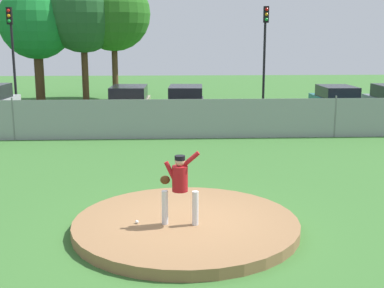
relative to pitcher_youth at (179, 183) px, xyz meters
The scene contains 15 objects.
ground_plane 6.36m from the pitcher_youth, 88.71° to the left, with size 80.00×80.00×0.00m, color #386B2D.
asphalt_strip 14.80m from the pitcher_youth, 89.45° to the left, with size 44.00×7.00×0.01m, color #2B2B2D.
pitchers_mound 1.05m from the pitcher_youth, 61.46° to the left, with size 4.76×4.76×0.23m, color olive.
pitcher_youth is the anchor object (origin of this frame).
baseball 1.23m from the pitcher_youth, behind, with size 0.07×0.07×0.07m, color white.
chainlink_fence 10.26m from the pitcher_youth, 89.21° to the left, with size 32.47×0.07×1.70m.
parked_car_charcoal 14.45m from the pitcher_youth, 87.37° to the left, with size 1.98×4.38×1.75m.
parked_car_champagne 14.54m from the pitcher_youth, 98.17° to the left, with size 1.94×4.36×1.76m.
parked_car_teal 16.98m from the pitcher_youth, 61.06° to the left, with size 1.85×4.20×1.67m.
traffic_cone_orange 18.02m from the pitcher_youth, 104.80° to the left, with size 0.40×0.40×0.55m.
traffic_light_near 20.65m from the pitcher_youth, 114.98° to the left, with size 0.28×0.46×5.62m.
traffic_light_far 19.95m from the pitcher_youth, 74.36° to the left, with size 0.28×0.46×5.74m.
tree_broad_left 25.07m from the pitcher_youth, 109.94° to the left, with size 4.67×4.67×7.34m.
tree_tall_centre 24.58m from the pitcher_youth, 103.30° to the left, with size 4.89×4.89×7.96m.
tree_leaning_west 24.76m from the pitcher_youth, 98.68° to the left, with size 4.80×4.80×7.96m.
Camera 1 is at (-0.37, -10.07, 3.97)m, focal length 47.18 mm.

